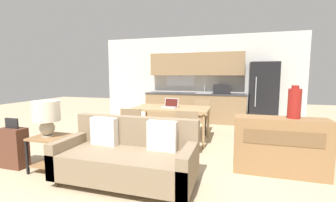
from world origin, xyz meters
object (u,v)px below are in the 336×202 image
refrigerator (263,94)px  suitcase (14,147)px  vase (294,103)px  table_lamp (46,114)px  dining_chair_near_right (188,129)px  couch (128,157)px  credenza (280,146)px  dining_table (171,110)px  side_table (51,147)px  dining_chair_far_right (201,114)px  laptop (170,105)px  dining_chair_near_left (133,125)px

refrigerator → suitcase: bearing=-133.5°
refrigerator → vase: 3.38m
table_lamp → dining_chair_near_right: size_ratio=0.65×
couch → credenza: couch is taller
dining_table → side_table: size_ratio=3.11×
credenza → dining_chair_far_right: (-1.45, 2.07, 0.07)m
dining_chair_near_right → vase: bearing=162.9°
laptop → suitcase: 2.94m
vase → dining_chair_near_right: size_ratio=0.57×
refrigerator → table_lamp: (-3.47, -4.26, -0.04)m
side_table → vase: size_ratio=1.14×
dining_table → table_lamp: size_ratio=3.09×
vase → suitcase: size_ratio=0.60×
credenza → laptop: size_ratio=3.70×
couch → refrigerator: bearing=63.1°
side_table → dining_chair_near_left: bearing=56.6°
couch → dining_chair_far_right: size_ratio=2.23×
dining_chair_far_right → side_table: bearing=-119.6°
couch → vase: vase is taller
dining_chair_near_left → laptop: (0.51, 0.84, 0.30)m
table_lamp → couch: bearing=0.8°
couch → dining_chair_far_right: couch is taller
side_table → laptop: laptop is taller
vase → suitcase: vase is taller
couch → laptop: laptop is taller
couch → dining_chair_near_left: couch is taller
refrigerator → vase: (0.03, -3.38, 0.14)m
laptop → side_table: bearing=-116.0°
suitcase → table_lamp: bearing=4.9°
dining_table → suitcase: size_ratio=2.11×
side_table → suitcase: 0.65m
suitcase → dining_table: bearing=47.4°
dining_chair_near_left → side_table: bearing=51.0°
refrigerator → table_lamp: bearing=-129.1°
dining_chair_near_right → laptop: bearing=-58.8°
dining_chair_far_right → dining_table: bearing=-119.5°
dining_chair_near_right → dining_table: bearing=-60.2°
dining_chair_near_left → dining_chair_near_right: size_ratio=1.00×
dining_chair_far_right → suitcase: bearing=-127.1°
side_table → laptop: bearing=57.6°
table_lamp → laptop: (1.33, 2.08, -0.08)m
vase → dining_chair_far_right: (-1.61, 2.05, -0.57)m
couch → vase: size_ratio=3.93×
dining_table → dining_chair_near_left: size_ratio=2.00×
side_table → table_lamp: table_lamp is taller
refrigerator → side_table: size_ratio=3.41×
credenza → dining_chair_near_left: (-2.51, 0.37, 0.07)m
credenza → suitcase: bearing=-166.9°
vase → dining_chair_near_right: (-1.61, 0.39, -0.57)m
table_lamp → laptop: size_ratio=1.55×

